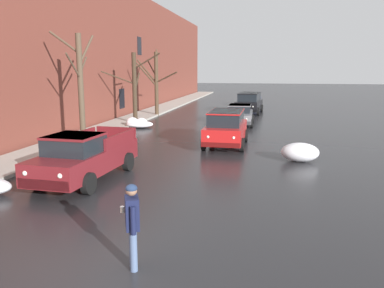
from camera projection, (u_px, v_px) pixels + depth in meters
ground_plane at (66, 266)px, 8.08m from camera, size 200.00×200.00×0.00m
left_sidewalk_slab at (111, 127)px, 26.64m from camera, size 2.46×80.00×0.14m
brick_townhouse_facade at (83, 48)px, 25.99m from camera, size 0.63×80.00×10.55m
snow_bank_along_left_kerb at (300, 153)px, 17.06m from camera, size 1.61×1.09×0.82m
snow_bank_mid_block_left at (138, 124)px, 26.89m from camera, size 1.85×1.49×0.69m
bare_tree_second_along_sidewalk at (80, 85)px, 19.96m from camera, size 1.77×3.47×5.81m
bare_tree_mid_block at (135, 87)px, 27.82m from camera, size 4.18×2.86×5.03m
bare_tree_far_down_block at (156, 81)px, 32.99m from camera, size 3.75×2.48×5.55m
pickup_truck_maroon_approaching_near_lane at (84, 156)px, 14.09m from camera, size 2.32×5.30×1.76m
suv_red_parked_kerbside_close at (226, 127)px, 20.40m from camera, size 2.07×4.46×1.82m
sedan_grey_parked_kerbside_mid at (240, 114)px, 28.09m from camera, size 2.03×4.34×1.42m
suv_black_parked_far_down_block at (249, 102)px, 35.19m from camera, size 2.40×4.77×1.82m
sedan_darkblue_queued_behind_truck at (252, 99)px, 41.56m from camera, size 2.02×4.37×1.42m
pedestrian_with_coffee at (132, 220)px, 7.79m from camera, size 0.49×0.62×1.76m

